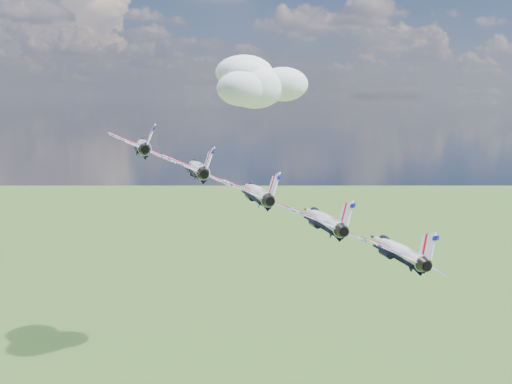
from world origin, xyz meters
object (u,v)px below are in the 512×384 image
object	(u,v)px
jet_1	(196,168)
jet_3	(322,219)
jet_0	(142,145)
jet_4	(396,249)
jet_2	(256,192)

from	to	relation	value
jet_1	jet_3	distance (m)	21.97
jet_0	jet_4	size ratio (longest dim) A/B	1.00
jet_4	jet_0	bearing A→B (deg)	138.22
jet_0	jet_2	xyz separation A→B (m)	(15.63, -14.17, -6.13)
jet_1	jet_0	bearing A→B (deg)	138.22
jet_0	jet_2	bearing A→B (deg)	-41.78
jet_3	jet_4	distance (m)	10.99
jet_0	jet_4	xyz separation A→B (m)	(31.27, -28.35, -12.25)
jet_1	jet_2	distance (m)	10.99
jet_0	jet_1	size ratio (longest dim) A/B	1.00
jet_2	jet_3	bearing A→B (deg)	-41.78
jet_1	jet_3	xyz separation A→B (m)	(15.63, -14.17, -6.13)
jet_2	jet_4	world-z (taller)	jet_2
jet_3	jet_0	bearing A→B (deg)	138.22
jet_1	jet_4	xyz separation A→B (m)	(23.45, -21.26, -9.19)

